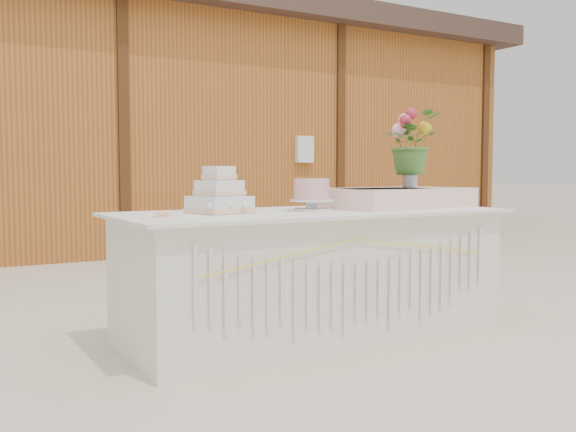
% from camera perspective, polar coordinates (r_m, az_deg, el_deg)
% --- Properties ---
extents(ground, '(80.00, 80.00, 0.00)m').
position_cam_1_polar(ground, '(4.01, 2.20, -10.57)').
color(ground, beige).
rests_on(ground, ground).
extents(barn, '(12.60, 4.60, 3.30)m').
position_cam_1_polar(barn, '(9.52, -17.85, 7.82)').
color(barn, '#9C5A20').
rests_on(barn, ground).
extents(cake_table, '(2.40, 1.00, 0.77)m').
position_cam_1_polar(cake_table, '(3.93, 2.26, -5.11)').
color(cake_table, silver).
rests_on(cake_table, ground).
extents(wedding_cake, '(0.36, 0.36, 0.27)m').
position_cam_1_polar(wedding_cake, '(3.67, -6.12, 1.66)').
color(wedding_cake, white).
rests_on(wedding_cake, cake_table).
extents(pink_cake_stand, '(0.27, 0.27, 0.19)m').
position_cam_1_polar(pink_cake_stand, '(3.88, 2.12, 2.07)').
color(pink_cake_stand, silver).
rests_on(pink_cake_stand, cake_table).
extents(satin_runner, '(1.09, 0.73, 0.13)m').
position_cam_1_polar(satin_runner, '(4.33, 9.54, 1.62)').
color(satin_runner, '#FCD1CA').
rests_on(satin_runner, cake_table).
extents(flower_vase, '(0.10, 0.10, 0.14)m').
position_cam_1_polar(flower_vase, '(4.43, 10.80, 3.37)').
color(flower_vase, silver).
rests_on(flower_vase, satin_runner).
extents(bouquet, '(0.45, 0.41, 0.43)m').
position_cam_1_polar(bouquet, '(4.43, 10.85, 7.05)').
color(bouquet, '#42712D').
rests_on(bouquet, flower_vase).
extents(loose_flowers, '(0.15, 0.36, 0.02)m').
position_cam_1_polar(loose_flowers, '(3.51, -11.16, 0.16)').
color(loose_flowers, pink).
rests_on(loose_flowers, cake_table).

